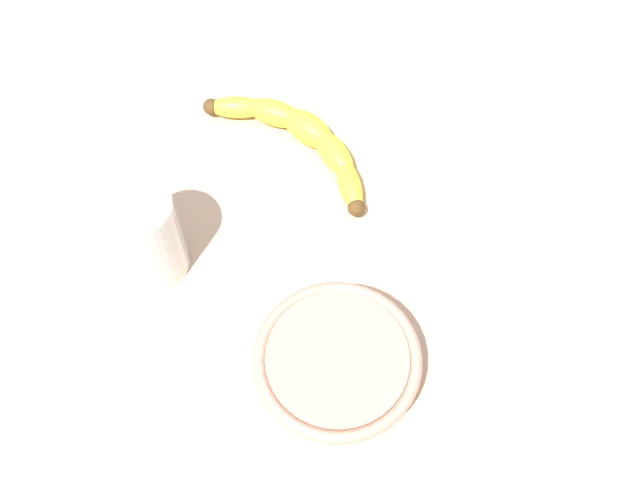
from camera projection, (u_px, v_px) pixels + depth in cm
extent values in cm
cube|color=#D2AB8D|center=(261.00, 236.00, 86.76)|extent=(120.00, 120.00, 3.00)
ellipsoid|color=yellow|center=(350.00, 185.00, 86.04)|extent=(6.14, 6.12, 2.35)
ellipsoid|color=yellow|center=(334.00, 153.00, 87.87)|extent=(5.32, 6.91, 2.81)
ellipsoid|color=yellow|center=(308.00, 129.00, 89.36)|extent=(4.05, 6.68, 3.27)
ellipsoid|color=yellow|center=(275.00, 113.00, 90.34)|extent=(4.03, 6.75, 2.81)
ellipsoid|color=yellow|center=(237.00, 107.00, 90.72)|extent=(5.25, 6.63, 2.35)
sphere|color=#513819|center=(356.00, 208.00, 84.74)|extent=(1.80, 1.80, 1.80)
sphere|color=#513819|center=(211.00, 107.00, 90.75)|extent=(1.80, 1.80, 1.80)
cylinder|color=silver|center=(144.00, 236.00, 78.54)|extent=(7.04, 7.04, 11.48)
cylinder|color=gray|center=(146.00, 239.00, 79.20)|extent=(6.54, 6.54, 9.47)
cylinder|color=tan|center=(337.00, 367.00, 75.79)|extent=(12.89, 12.89, 5.04)
torus|color=tan|center=(337.00, 360.00, 74.10)|extent=(15.22, 15.22, 1.20)
ellipsoid|color=silver|center=(467.00, 207.00, 86.22)|extent=(3.19, 4.07, 0.80)
cube|color=silver|center=(505.00, 238.00, 84.48)|extent=(2.51, 8.37, 0.25)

